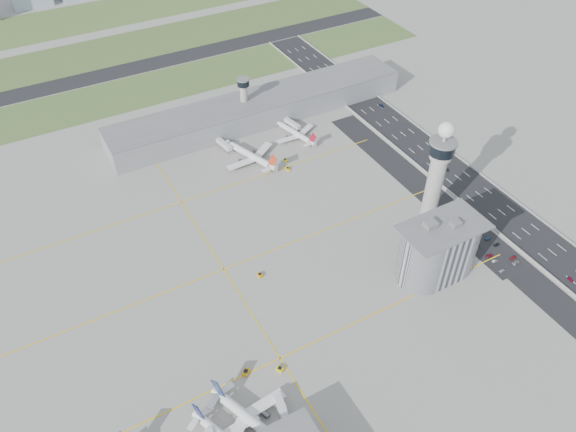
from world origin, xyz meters
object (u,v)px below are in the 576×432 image
admin_building (438,249)px  airplane_far_b (295,130)px  jet_bridge_far_0 (218,141)px  car_hw_1 (447,170)px  car_hw_2 (381,106)px  airplane_near_c (253,419)px  car_lot_7 (513,258)px  car_hw_4 (319,75)px  tug_4 (285,160)px  car_lot_9 (488,238)px  airplane_far_a (250,151)px  car_lot_1 (495,261)px  tug_1 (246,372)px  car_lot_3 (476,245)px  car_lot_5 (461,230)px  secondary_tower (244,97)px  car_lot_10 (478,231)px  car_hw_0 (570,279)px  car_lot_4 (465,235)px  car_lot_11 (468,221)px  car_lot_2 (489,256)px  tug_3 (260,275)px  jet_bridge_far_1 (286,121)px  car_lot_0 (502,271)px  jet_bridge_near_2 (288,428)px  tug_5 (288,169)px  tug_2 (280,369)px  car_lot_8 (497,244)px  control_tower (437,172)px

admin_building → airplane_far_b: (-1.62, 138.39, -10.09)m
jet_bridge_far_0 → car_hw_1: 145.41m
car_hw_1 → car_hw_2: 81.12m
airplane_near_c → car_lot_7: bearing=74.2°
airplane_near_c → car_hw_4: airplane_near_c is taller
jet_bridge_far_0 → tug_4: jet_bridge_far_0 is taller
airplane_far_b → car_lot_9: bearing=-176.2°
airplane_far_a → car_lot_1: (71.00, -140.21, -5.62)m
tug_1 → car_lot_3: tug_1 is taller
car_lot_5 → car_lot_7: (9.65, -28.72, -0.04)m
secondary_tower → airplane_near_c: bearing=-114.9°
car_lot_10 → car_hw_0: 50.84m
car_lot_9 → car_lot_4: bearing=41.8°
car_lot_11 → secondary_tower: bearing=19.3°
car_lot_2 → car_lot_3: car_lot_3 is taller
jet_bridge_far_0 → tug_3: size_ratio=4.75×
car_lot_11 → car_hw_0: (14.83, -56.83, -0.01)m
car_hw_0 → jet_bridge_far_1: bearing=112.9°
car_lot_2 → car_hw_4: bearing=2.9°
car_lot_0 → car_hw_1: 84.44m
car_hw_4 → airplane_far_b: bearing=-126.1°
jet_bridge_far_0 → jet_bridge_far_1: 50.00m
car_lot_10 → car_lot_11: 8.33m
jet_bridge_near_2 → car_lot_5: jet_bridge_near_2 is taller
car_hw_2 → car_hw_4: 63.11m
airplane_far_a → car_lot_11: size_ratio=11.63×
tug_5 → airplane_near_c: bearing=-96.8°
car_lot_3 → car_hw_0: car_lot_3 is taller
secondary_tower → airplane_far_a: bearing=-111.9°
tug_2 → car_lot_11: 139.24m
car_lot_8 → car_lot_10: (-0.98, 12.73, -0.01)m
control_tower → airplane_far_a: size_ratio=1.46×
airplane_near_c → car_lot_2: airplane_near_c is taller
car_hw_0 → car_lot_9: bearing=116.6°
tug_3 → car_lot_0: (108.08, -56.27, -0.27)m
jet_bridge_near_2 → jet_bridge_far_1: size_ratio=1.00×
car_lot_4 → car_lot_8: bearing=-139.3°
secondary_tower → car_hw_1: 140.20m
jet_bridge_far_0 → car_hw_4: bearing=104.9°
control_tower → car_lot_1: bearing=-73.5°
tug_3 → car_hw_2: bearing=23.9°
secondary_tower → car_hw_2: size_ratio=7.01×
tug_2 → car_lot_5: tug_2 is taller
jet_bridge_near_2 → car_lot_3: jet_bridge_near_2 is taller
car_lot_5 → car_hw_0: 58.23m
jet_bridge_near_2 → car_hw_2: 252.22m
airplane_near_c → jet_bridge_far_0: airplane_near_c is taller
tug_4 → airplane_far_a: bearing=-25.1°
jet_bridge_far_1 → car_lot_1: (32.00, -164.42, -2.27)m
jet_bridge_far_1 → car_lot_5: (32.15, -138.50, -2.20)m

